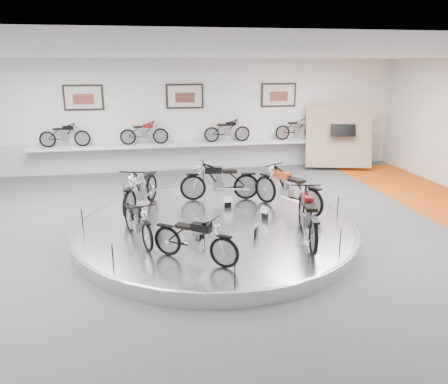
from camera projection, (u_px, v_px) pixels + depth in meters
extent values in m
plane|color=#4D4D4F|center=(218.00, 241.00, 9.84)|extent=(16.00, 16.00, 0.00)
plane|color=white|center=(217.00, 55.00, 8.70)|extent=(16.00, 16.00, 0.00)
plane|color=white|center=(185.00, 116.00, 15.87)|extent=(16.00, 0.00, 16.00)
plane|color=white|center=(409.00, 377.00, 2.67)|extent=(16.00, 0.00, 16.00)
cube|color=#BCBCBA|center=(186.00, 155.00, 16.26)|extent=(15.68, 0.04, 1.10)
cylinder|color=silver|center=(216.00, 230.00, 10.08)|extent=(6.40, 6.40, 0.30)
torus|color=#B2B2BA|center=(216.00, 225.00, 10.05)|extent=(6.40, 6.40, 0.10)
cube|color=silver|center=(187.00, 144.00, 15.87)|extent=(11.00, 0.55, 0.10)
cube|color=beige|center=(83.00, 98.00, 15.02)|extent=(1.35, 0.06, 0.88)
cube|color=beige|center=(185.00, 96.00, 15.63)|extent=(1.35, 0.06, 0.88)
cube|color=beige|center=(279.00, 95.00, 16.24)|extent=(1.35, 0.06, 0.88)
cube|color=tan|center=(338.00, 136.00, 16.21)|extent=(2.56, 1.52, 2.30)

